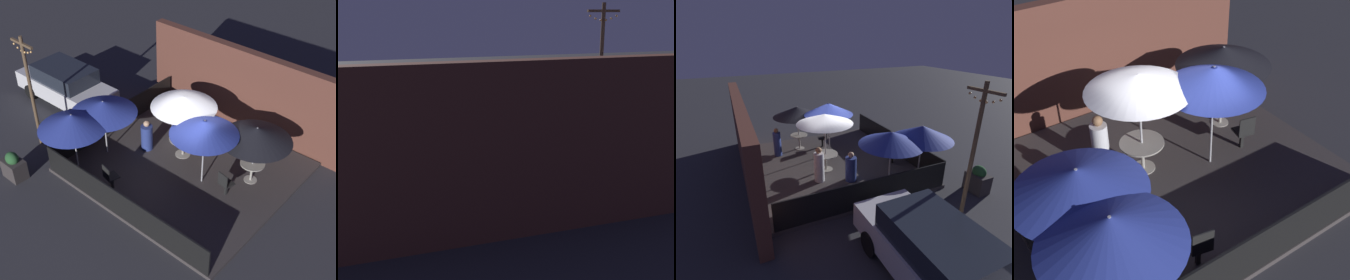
{
  "view_description": "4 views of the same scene",
  "coord_description": "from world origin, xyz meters",
  "views": [
    {
      "loc": [
        7.57,
        -9.6,
        10.34
      ],
      "look_at": [
        -0.32,
        -0.56,
        1.37
      ],
      "focal_mm": 50.0,
      "sensor_mm": 36.0,
      "label": 1
    },
    {
      "loc": [
        2.75,
        10.68,
        3.92
      ],
      "look_at": [
        -0.76,
        0.5,
        0.96
      ],
      "focal_mm": 50.0,
      "sensor_mm": 36.0,
      "label": 2
    },
    {
      "loc": [
        -9.5,
        3.66,
        5.26
      ],
      "look_at": [
        -0.28,
        -0.48,
        1.2
      ],
      "focal_mm": 28.0,
      "sensor_mm": 36.0,
      "label": 3
    },
    {
      "loc": [
        -4.42,
        -6.65,
        6.82
      ],
      "look_at": [
        -0.03,
        -0.44,
        1.21
      ],
      "focal_mm": 50.0,
      "sensor_mm": 36.0,
      "label": 4
    }
  ],
  "objects": [
    {
      "name": "dining_table_0",
      "position": [
        -0.48,
        0.42,
        0.69
      ],
      "size": [
        0.97,
        0.97,
        0.71
      ],
      "color": "#9E998E",
      "rests_on": "patio_deck"
    },
    {
      "name": "ground_plane",
      "position": [
        0.0,
        0.0,
        0.0
      ],
      "size": [
        60.0,
        60.0,
        0.0
      ],
      "primitive_type": "plane",
      "color": "#2D2D33"
    },
    {
      "name": "patron_2",
      "position": [
        1.7,
        1.94,
        0.71
      ],
      "size": [
        0.47,
        0.47,
        1.3
      ],
      "rotation": [
        0.0,
        0.0,
        2.54
      ],
      "color": "navy",
      "rests_on": "patio_deck"
    },
    {
      "name": "patio_umbrella_3",
      "position": [
        -2.66,
        -2.47,
        2.03
      ],
      "size": [
        2.22,
        2.22,
        2.17
      ],
      "color": "#B2B2B7",
      "rests_on": "patio_deck"
    },
    {
      "name": "patio_chair_1",
      "position": [
        1.81,
        -0.31,
        0.61
      ],
      "size": [
        0.47,
        0.47,
        0.91
      ],
      "rotation": [
        0.0,
        0.0,
        1.36
      ],
      "color": "black",
      "rests_on": "patio_deck"
    },
    {
      "name": "planter_box",
      "position": [
        -4.01,
        -4.05,
        0.45
      ],
      "size": [
        0.77,
        0.54,
        1.0
      ],
      "color": "#332D2D",
      "rests_on": "ground_plane"
    },
    {
      "name": "patio_chair_0",
      "position": [
        -1.09,
        -2.46,
        0.64
      ],
      "size": [
        0.47,
        0.47,
        0.95
      ],
      "rotation": [
        0.0,
        0.0,
        1.36
      ],
      "color": "black",
      "rests_on": "patio_deck"
    },
    {
      "name": "fence_front",
      "position": [
        0.0,
        -3.11,
        0.59
      ],
      "size": [
        6.63,
        0.05,
        0.95
      ],
      "color": "black",
      "rests_on": "patio_deck"
    },
    {
      "name": "patio_umbrella_2",
      "position": [
        -2.58,
        -1.22,
        1.99
      ],
      "size": [
        2.27,
        2.27,
        2.1
      ],
      "color": "#B2B2B7",
      "rests_on": "patio_deck"
    },
    {
      "name": "patio_deck",
      "position": [
        0.0,
        0.0,
        0.06
      ],
      "size": [
        6.83,
        6.3,
        0.12
      ],
      "color": "#383333",
      "rests_on": "ground_plane"
    },
    {
      "name": "patron_1",
      "position": [
        -1.67,
        -0.14,
        0.63
      ],
      "size": [
        0.56,
        0.56,
        1.16
      ],
      "rotation": [
        0.0,
        0.0,
        5.16
      ],
      "color": "navy",
      "rests_on": "patio_deck"
    },
    {
      "name": "fence_side_left",
      "position": [
        -3.37,
        0.0,
        0.59
      ],
      "size": [
        0.05,
        6.1,
        0.95
      ],
      "color": "black",
      "rests_on": "patio_deck"
    },
    {
      "name": "parked_car_0",
      "position": [
        -6.38,
        0.11,
        0.85
      ],
      "size": [
        4.44,
        1.84,
        1.62
      ],
      "rotation": [
        0.0,
        0.0,
        0.01
      ],
      "color": "silver",
      "rests_on": "ground_plane"
    },
    {
      "name": "dining_table_1",
      "position": [
        2.05,
        0.84,
        0.68
      ],
      "size": [
        0.8,
        0.8,
        0.72
      ],
      "color": "#9E998E",
      "rests_on": "patio_deck"
    },
    {
      "name": "patio_umbrella_0",
      "position": [
        -0.48,
        0.42,
        2.29
      ],
      "size": [
        2.2,
        2.2,
        2.36
      ],
      "color": "#B2B2B7",
      "rests_on": "patio_deck"
    },
    {
      "name": "light_post",
      "position": [
        -4.91,
        -2.35,
        2.33
      ],
      "size": [
        1.1,
        0.12,
        4.19
      ],
      "color": "brown",
      "rests_on": "ground_plane"
    },
    {
      "name": "patron_0",
      "position": [
        -1.21,
        0.95,
        0.73
      ],
      "size": [
        0.53,
        0.53,
        1.36
      ],
      "rotation": [
        0.0,
        0.0,
        5.39
      ],
      "color": "silver",
      "rests_on": "patio_deck"
    },
    {
      "name": "patio_umbrella_1",
      "position": [
        2.05,
        0.84,
        1.98
      ],
      "size": [
        2.26,
        2.26,
        2.09
      ],
      "color": "#B2B2B7",
      "rests_on": "patio_deck"
    },
    {
      "name": "building_wall",
      "position": [
        0.0,
        3.38,
        1.58
      ],
      "size": [
        8.43,
        0.36,
        3.15
      ],
      "color": "brown",
      "rests_on": "ground_plane"
    },
    {
      "name": "patio_umbrella_4",
      "position": [
        0.88,
        -0.26,
        2.27
      ],
      "size": [
        2.15,
        2.15,
        2.41
      ],
      "color": "#B2B2B7",
      "rests_on": "patio_deck"
    }
  ]
}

